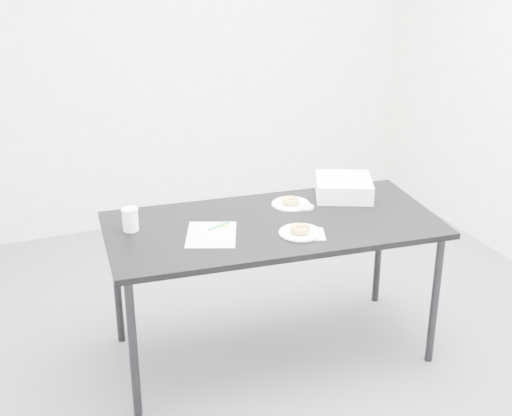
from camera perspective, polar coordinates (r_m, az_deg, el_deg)
name	(u,v)px	position (r m, az deg, el deg)	size (l,w,h in m)	color
floor	(271,351)	(4.03, 1.18, -11.38)	(4.00, 4.00, 0.00)	#4F4F55
wall_back	(160,46)	(5.30, -7.66, 12.69)	(4.00, 0.02, 2.70)	white
table	(273,233)	(3.69, 1.35, -1.98)	(1.78, 0.97, 0.78)	black
scorecard	(211,235)	(3.53, -3.59, -2.13)	(0.24, 0.30, 0.00)	white
logo_patch	(223,225)	(3.62, -2.69, -1.37)	(0.05, 0.05, 0.00)	green
pen	(219,226)	(3.61, -2.96, -1.42)	(0.01, 0.01, 0.14)	#0E9A5C
napkin	(309,234)	(3.54, 4.29, -2.09)	(0.15, 0.15, 0.00)	white
plate_near	(300,233)	(3.54, 3.57, -1.98)	(0.21, 0.21, 0.01)	white
donut_near	(300,229)	(3.53, 3.58, -1.69)	(0.10, 0.10, 0.03)	#C98E3F
plate_far	(291,204)	(3.88, 2.80, 0.32)	(0.21, 0.21, 0.01)	white
donut_far	(291,201)	(3.88, 2.80, 0.58)	(0.10, 0.10, 0.03)	#C98E3F
coffee_cup	(130,219)	(3.60, -10.03, -0.90)	(0.08, 0.08, 0.12)	white
cup_lid	(306,207)	(3.84, 4.02, 0.06)	(0.08, 0.08, 0.01)	silver
bakery_box	(344,187)	(4.01, 7.02, 1.66)	(0.31, 0.31, 0.10)	white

